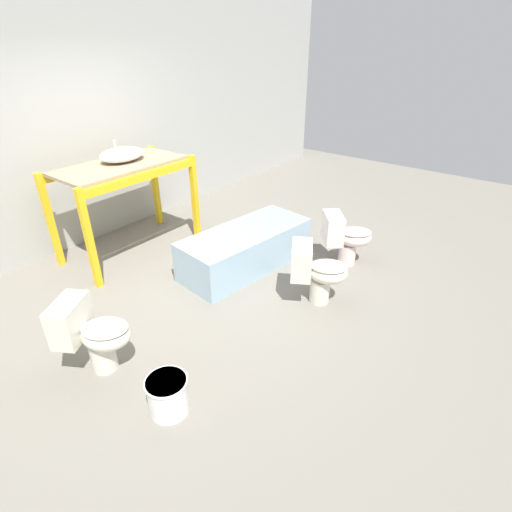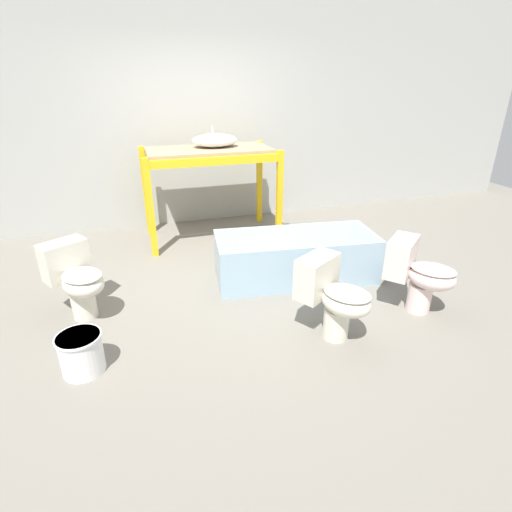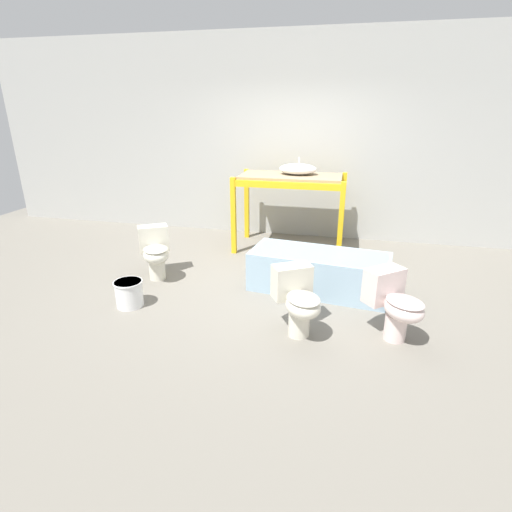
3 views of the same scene
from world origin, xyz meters
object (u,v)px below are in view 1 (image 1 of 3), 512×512
toilet_far (317,271)px  bucket_white (168,395)px  bathtub_main (246,246)px  toilet_extra (345,236)px  toilet_near (92,333)px  sink_basin (122,154)px

toilet_far → bucket_white: (-1.89, 0.14, -0.21)m
bathtub_main → toilet_far: bearing=-89.5°
toilet_extra → bucket_white: size_ratio=2.10×
bathtub_main → toilet_near: toilet_near is taller
sink_basin → bathtub_main: 1.83m
bathtub_main → bucket_white: size_ratio=5.36×
sink_basin → toilet_extra: size_ratio=0.84×
bathtub_main → toilet_extra: 1.20m
toilet_extra → bucket_white: (-2.79, 0.01, -0.21)m
toilet_extra → toilet_far: bearing=148.1°
bathtub_main → toilet_extra: bearing=-42.1°
bathtub_main → bucket_white: bearing=-148.8°
toilet_near → toilet_extra: same height
sink_basin → bucket_white: bearing=-122.7°
bucket_white → toilet_near: bearing=94.4°
sink_basin → toilet_near: bearing=-135.2°
toilet_extra → bathtub_main: bearing=90.5°
toilet_near → toilet_far: (1.96, -0.94, 0.00)m
toilet_far → bucket_white: toilet_far is taller
sink_basin → bathtub_main: bearing=-72.1°
bathtub_main → toilet_near: (-2.08, -0.09, 0.10)m
toilet_far → bathtub_main: bearing=52.2°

